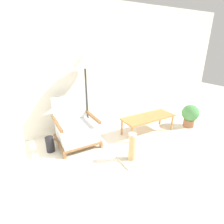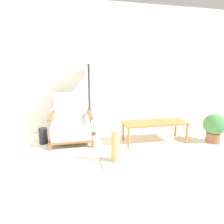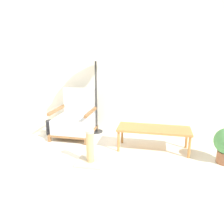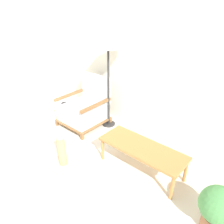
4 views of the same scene
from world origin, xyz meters
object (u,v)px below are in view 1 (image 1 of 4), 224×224
object	(u,v)px
armchair	(76,129)
vase	(50,144)
floor_lamp	(85,63)
potted_plant	(190,115)
scratching_post	(132,152)
coffee_table	(148,118)

from	to	relation	value
armchair	vase	bearing A→B (deg)	-173.93
floor_lamp	potted_plant	bearing A→B (deg)	-21.27
floor_lamp	vase	bearing A→B (deg)	-159.92
vase	scratching_post	world-z (taller)	scratching_post
armchair	floor_lamp	world-z (taller)	floor_lamp
coffee_table	potted_plant	xyz separation A→B (m)	(1.07, -0.25, -0.04)
scratching_post	floor_lamp	bearing A→B (deg)	101.58
coffee_table	scratching_post	size ratio (longest dim) A/B	2.31
coffee_table	potted_plant	bearing A→B (deg)	-12.98
coffee_table	vase	bearing A→B (deg)	171.70
armchair	coffee_table	world-z (taller)	armchair
coffee_table	vase	xyz separation A→B (m)	(-2.04, 0.30, -0.20)
floor_lamp	scratching_post	bearing A→B (deg)	-78.42
floor_lamp	coffee_table	size ratio (longest dim) A/B	1.42
floor_lamp	coffee_table	world-z (taller)	floor_lamp
vase	scratching_post	xyz separation A→B (m)	(1.15, -0.96, 0.02)
armchair	vase	world-z (taller)	armchair
vase	potted_plant	xyz separation A→B (m)	(3.11, -0.54, 0.16)
floor_lamp	vase	size ratio (longest dim) A/B	5.84
armchair	potted_plant	bearing A→B (deg)	-13.03
armchair	potted_plant	world-z (taller)	armchair
armchair	scratching_post	distance (m)	1.20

